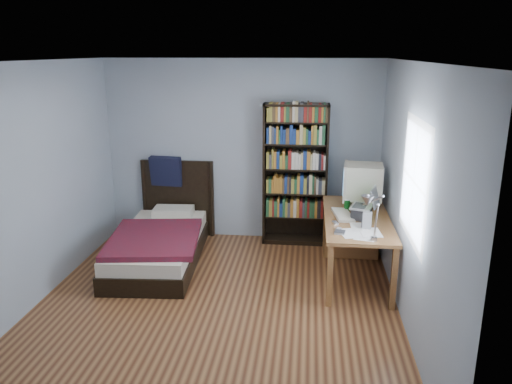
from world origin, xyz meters
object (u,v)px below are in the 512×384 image
at_px(bed, 161,240).
at_px(soda_can, 347,205).
at_px(desk, 352,228).
at_px(bookshelf, 295,175).
at_px(crt_monitor, 362,182).
at_px(desk_lamp, 369,205).
at_px(speaker, 367,221).
at_px(laptop, 363,210).
at_px(keyboard, 343,215).

bearing_deg(bed, soda_can, 0.81).
bearing_deg(desk, bookshelf, 146.04).
bearing_deg(bed, desk, 6.87).
distance_m(crt_monitor, desk_lamp, 1.56).
height_order(desk, speaker, speaker).
relative_size(desk, soda_can, 13.04).
relative_size(speaker, soda_can, 1.37).
distance_m(desk, laptop, 0.69).
relative_size(keyboard, soda_can, 3.61).
xyz_separation_m(desk, keyboard, (-0.16, -0.49, 0.33)).
xyz_separation_m(laptop, desk_lamp, (-0.07, -1.05, 0.38)).
bearing_deg(speaker, desk, 107.26).
bearing_deg(bed, bookshelf, 25.53).
height_order(desk, laptop, laptop).
bearing_deg(desk_lamp, keyboard, 97.81).
relative_size(crt_monitor, speaker, 2.95).
bearing_deg(desk, speaker, -85.41).
xyz_separation_m(desk, bed, (-2.43, -0.29, -0.16)).
bearing_deg(keyboard, desk, 63.08).
distance_m(bookshelf, bed, 1.99).
bearing_deg(desk_lamp, bed, 151.67).
bearing_deg(desk_lamp, bookshelf, 109.45).
xyz_separation_m(crt_monitor, keyboard, (-0.24, -0.44, -0.29)).
relative_size(keyboard, bed, 0.23).
relative_size(desk_lamp, bed, 0.29).
distance_m(desk, bed, 2.46).
relative_size(laptop, bed, 0.18).
bearing_deg(bookshelf, keyboard, -59.31).
relative_size(desk, laptop, 4.64).
bearing_deg(desk_lamp, speaker, 83.50).
xyz_separation_m(keyboard, speaker, (0.23, -0.39, 0.07)).
bearing_deg(soda_can, desk_lamp, -85.99).
xyz_separation_m(speaker, bed, (-2.50, 0.59, -0.56)).
bearing_deg(bookshelf, soda_can, -49.76).
bearing_deg(keyboard, laptop, -23.82).
relative_size(desk_lamp, bookshelf, 0.31).
xyz_separation_m(crt_monitor, desk_lamp, (-0.09, -1.55, 0.18)).
height_order(crt_monitor, bed, crt_monitor).
distance_m(desk_lamp, soda_can, 1.41).
relative_size(desk, crt_monitor, 3.22).
relative_size(speaker, bookshelf, 0.09).
height_order(desk_lamp, bookshelf, bookshelf).
xyz_separation_m(desk_lamp, speaker, (0.08, 0.72, -0.40)).
bearing_deg(bed, desk_lamp, -28.33).
height_order(speaker, bed, bed).
bearing_deg(laptop, crt_monitor, 87.63).
relative_size(desk, keyboard, 3.61).
relative_size(desk, speaker, 9.49).
relative_size(soda_can, bookshelf, 0.07).
xyz_separation_m(desk_lamp, soda_can, (-0.09, 1.34, -0.42)).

